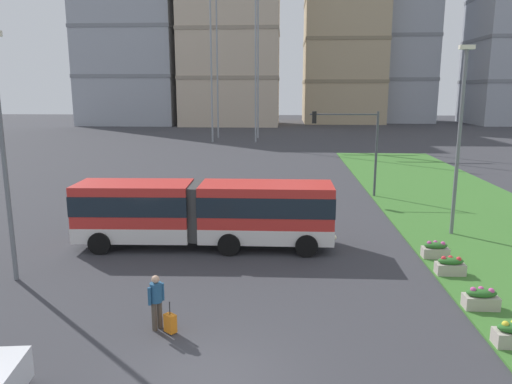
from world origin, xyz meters
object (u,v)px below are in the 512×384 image
flower_planter_3 (435,250)px  streetlight_median (459,134)px  flower_planter_1 (481,298)px  traffic_light_far_right (353,138)px  streetlight_left (3,149)px  apartment_tower_centre (345,2)px  pedestrian_crossing (156,299)px  flower_planter_2 (450,266)px  apartment_tower_eastcentre (396,18)px  rolling_suitcase (170,323)px  articulated_bus (205,212)px  apartment_tower_westcentre (231,34)px  apartment_tower_west (128,7)px

flower_planter_3 → streetlight_median: streetlight_median is taller
flower_planter_1 → streetlight_median: size_ratio=0.12×
traffic_light_far_right → streetlight_median: 9.67m
streetlight_left → apartment_tower_centre: 98.84m
pedestrian_crossing → flower_planter_3: 12.49m
pedestrian_crossing → flower_planter_2: (10.37, 4.98, -0.58)m
apartment_tower_eastcentre → flower_planter_3: bearing=-100.6°
rolling_suitcase → pedestrian_crossing: bearing=156.0°
pedestrian_crossing → streetlight_median: size_ratio=0.19×
pedestrian_crossing → streetlight_left: 8.44m
streetlight_left → articulated_bus: bearing=33.9°
apartment_tower_westcentre → flower_planter_1: bearing=-78.5°
flower_planter_2 → apartment_tower_eastcentre: (17.52, 95.38, 21.92)m
pedestrian_crossing → flower_planter_2: pedestrian_crossing is taller
flower_planter_1 → traffic_light_far_right: traffic_light_far_right is taller
articulated_bus → apartment_tower_eastcentre: size_ratio=0.27×
flower_planter_1 → apartment_tower_eastcentre: apartment_tower_eastcentre is taller
apartment_tower_west → traffic_light_far_right: bearing=-62.3°
flower_planter_3 → streetlight_left: 17.77m
articulated_bus → streetlight_left: streetlight_left is taller
flower_planter_1 → streetlight_left: (-16.83, 1.74, 4.62)m
rolling_suitcase → apartment_tower_eastcentre: bearing=74.7°
pedestrian_crossing → flower_planter_2: 11.52m
flower_planter_1 → apartment_tower_centre: size_ratio=0.02×
flower_planter_2 → apartment_tower_west: bearing=114.6°
flower_planter_3 → streetlight_median: size_ratio=0.12×
apartment_tower_centre → flower_planter_1: bearing=-93.6°
flower_planter_2 → flower_planter_3: (0.00, 1.96, 0.00)m
flower_planter_2 → streetlight_median: bearing=71.5°
streetlight_median → apartment_tower_centre: bearing=87.3°
traffic_light_far_right → apartment_tower_west: size_ratio=0.12×
articulated_bus → apartment_tower_centre: bearing=79.8°
pedestrian_crossing → apartment_tower_centre: (16.36, 97.64, 24.35)m
streetlight_median → rolling_suitcase: bearing=-137.4°
rolling_suitcase → apartment_tower_eastcentre: 106.54m
articulated_bus → streetlight_median: (12.09, 2.56, 3.41)m
flower_planter_3 → apartment_tower_westcentre: 84.70m
flower_planter_2 → apartment_tower_centre: (5.99, 92.66, 24.92)m
flower_planter_2 → traffic_light_far_right: bearing=97.7°
articulated_bus → flower_planter_2: bearing=-17.0°
traffic_light_far_right → streetlight_left: size_ratio=0.63×
streetlight_left → apartment_tower_westcentre: 85.27m
pedestrian_crossing → flower_planter_2: bearing=25.6°
rolling_suitcase → traffic_light_far_right: 21.55m
pedestrian_crossing → apartment_tower_centre: apartment_tower_centre is taller
flower_planter_1 → traffic_light_far_right: size_ratio=0.19×
flower_planter_1 → apartment_tower_west: 97.70m
flower_planter_3 → streetlight_left: (-16.83, -3.30, 4.62)m
traffic_light_far_right → streetlight_left: streetlight_left is taller
pedestrian_crossing → apartment_tower_west: size_ratio=0.04×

